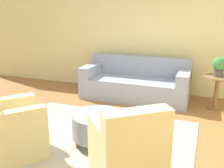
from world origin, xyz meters
TOP-DOWN VIEW (x-y plane):
  - ground_plane at (0.00, 0.00)m, footprint 16.00×16.00m
  - wall_back at (0.00, 2.84)m, footprint 9.55×0.12m
  - rug at (0.00, 0.00)m, footprint 2.98×2.46m
  - couch at (0.10, 2.18)m, footprint 2.27×0.96m
  - armchair_left at (-0.81, -0.73)m, footprint 1.01×1.02m
  - armchair_right at (0.81, -0.73)m, footprint 1.01×1.02m
  - ottoman_table at (0.15, -0.02)m, footprint 0.74×0.74m
  - side_table at (1.73, 2.07)m, footprint 0.53×0.53m
  - potted_plant_on_side_table at (1.73, 2.07)m, footprint 0.27×0.27m

SIDE VIEW (x-z plane):
  - ground_plane at x=0.00m, z-range 0.00..0.00m
  - rug at x=0.00m, z-range 0.00..0.01m
  - ottoman_table at x=0.15m, z-range 0.07..0.52m
  - couch at x=0.10m, z-range -0.12..0.75m
  - armchair_left at x=-0.81m, z-range -0.10..0.85m
  - armchair_right at x=0.81m, z-range -0.10..0.85m
  - side_table at x=1.73m, z-range 0.12..0.77m
  - potted_plant_on_side_table at x=1.73m, z-range 0.67..1.05m
  - wall_back at x=0.00m, z-range 0.00..2.80m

